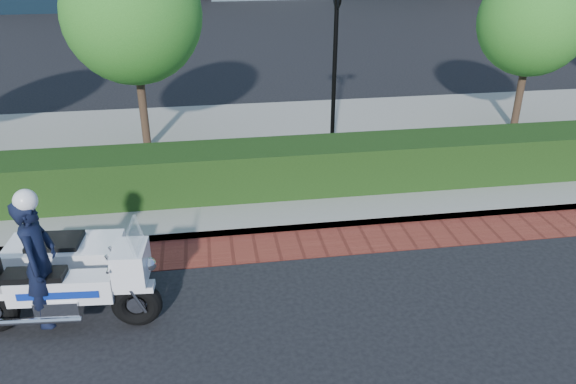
{
  "coord_description": "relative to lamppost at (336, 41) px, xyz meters",
  "views": [
    {
      "loc": [
        -1.99,
        -7.25,
        5.38
      ],
      "look_at": [
        -0.61,
        1.69,
        1.0
      ],
      "focal_mm": 35.0,
      "sensor_mm": 36.0,
      "label": 1
    }
  ],
  "objects": [
    {
      "name": "lamppost",
      "position": [
        0.0,
        0.0,
        0.0
      ],
      "size": [
        1.02,
        0.7,
        4.21
      ],
      "color": "black",
      "rests_on": "sidewalk"
    },
    {
      "name": "police_motorcycle",
      "position": [
        -5.25,
        -5.09,
        -2.19
      ],
      "size": [
        2.78,
        2.04,
        2.24
      ],
      "rotation": [
        0.0,
        0.0,
        -0.08
      ],
      "color": "black",
      "rests_on": "ground"
    },
    {
      "name": "ground",
      "position": [
        -1.0,
        -5.2,
        -2.96
      ],
      "size": [
        120.0,
        120.0,
        0.0
      ],
      "primitive_type": "plane",
      "color": "black",
      "rests_on": "ground"
    },
    {
      "name": "tree_c",
      "position": [
        5.5,
        1.3,
        0.09
      ],
      "size": [
        2.8,
        2.8,
        4.3
      ],
      "color": "#332319",
      "rests_on": "sidewalk"
    },
    {
      "name": "brick_strip",
      "position": [
        -1.0,
        -3.7,
        -2.95
      ],
      "size": [
        60.0,
        1.0,
        0.01
      ],
      "primitive_type": "cube",
      "color": "maroon",
      "rests_on": "ground"
    },
    {
      "name": "sidewalk",
      "position": [
        -1.0,
        0.8,
        -2.88
      ],
      "size": [
        60.0,
        8.0,
        0.15
      ],
      "primitive_type": "cube",
      "color": "gray",
      "rests_on": "ground"
    },
    {
      "name": "hedge_main",
      "position": [
        -1.0,
        -1.6,
        -2.31
      ],
      "size": [
        18.0,
        1.2,
        1.0
      ],
      "primitive_type": "cube",
      "color": "black",
      "rests_on": "sidewalk"
    },
    {
      "name": "tree_b",
      "position": [
        -4.5,
        1.3,
        0.48
      ],
      "size": [
        3.2,
        3.2,
        4.89
      ],
      "color": "#332319",
      "rests_on": "sidewalk"
    }
  ]
}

